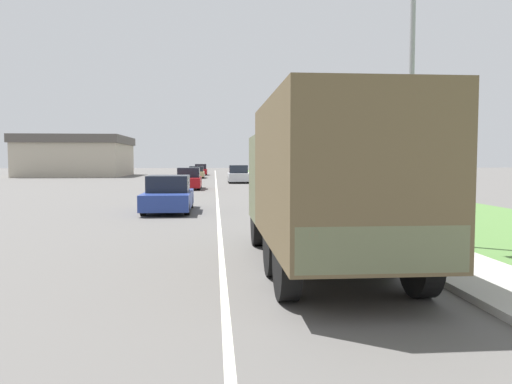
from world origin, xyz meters
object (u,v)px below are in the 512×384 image
(car_nearest_ahead, at_px, (169,195))
(car_fourth_ahead, at_px, (196,173))
(military_truck, at_px, (324,178))
(car_farthest_ahead, at_px, (201,170))
(car_third_ahead, at_px, (238,175))
(lamp_post, at_px, (404,55))
(car_second_ahead, at_px, (189,179))

(car_nearest_ahead, bearing_deg, car_fourth_ahead, 90.30)
(car_nearest_ahead, bearing_deg, military_truck, -70.12)
(military_truck, distance_m, car_farthest_ahead, 59.24)
(car_third_ahead, height_order, lamp_post, lamp_post)
(military_truck, height_order, car_third_ahead, military_truck)
(military_truck, relative_size, car_second_ahead, 1.64)
(lamp_post, bearing_deg, car_second_ahead, 105.34)
(car_second_ahead, distance_m, car_farthest_ahead, 32.59)
(car_farthest_ahead, bearing_deg, car_second_ahead, -89.95)
(car_third_ahead, distance_m, car_fourth_ahead, 12.97)
(military_truck, bearing_deg, car_farthest_ahead, 93.83)
(car_fourth_ahead, distance_m, car_farthest_ahead, 10.91)
(military_truck, bearing_deg, car_fourth_ahead, 94.92)
(car_third_ahead, xyz_separation_m, car_fourth_ahead, (-4.23, 12.25, -0.09))
(car_third_ahead, distance_m, lamp_post, 33.56)
(car_fourth_ahead, bearing_deg, car_farthest_ahead, 88.95)
(military_truck, relative_size, lamp_post, 0.94)
(car_nearest_ahead, xyz_separation_m, car_second_ahead, (0.03, 15.58, 0.02))
(car_nearest_ahead, relative_size, car_second_ahead, 1.01)
(lamp_post, bearing_deg, car_farthest_ahead, 96.63)
(car_second_ahead, distance_m, lamp_post, 25.00)
(car_second_ahead, height_order, car_third_ahead, car_third_ahead)
(car_nearest_ahead, relative_size, car_fourth_ahead, 0.96)
(military_truck, relative_size, car_nearest_ahead, 1.63)
(car_farthest_ahead, relative_size, lamp_post, 0.58)
(military_truck, height_order, car_second_ahead, military_truck)
(car_second_ahead, height_order, car_fourth_ahead, car_second_ahead)
(military_truck, bearing_deg, car_second_ahead, 98.42)
(car_second_ahead, height_order, lamp_post, lamp_post)
(car_farthest_ahead, bearing_deg, lamp_post, -83.37)
(military_truck, xyz_separation_m, car_third_ahead, (0.08, 35.93, -1.04))
(military_truck, bearing_deg, car_nearest_ahead, 109.88)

